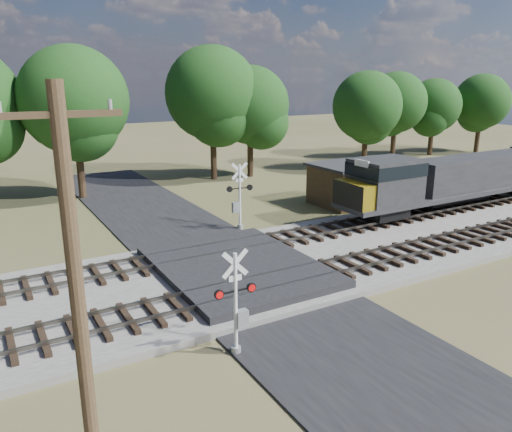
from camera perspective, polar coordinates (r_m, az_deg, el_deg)
ground at (r=23.72m, az=-1.60°, el=-7.15°), size 160.00×160.00×0.00m
ballast_bed at (r=29.77m, az=15.12°, el=-2.56°), size 140.00×10.00×0.30m
road at (r=23.70m, az=-1.60°, el=-7.06°), size 7.00×60.00×0.08m
crossing_panel at (r=24.01m, az=-2.18°, el=-6.05°), size 7.00×9.00×0.62m
track_near at (r=23.59m, az=7.47°, el=-6.33°), size 140.00×2.60×0.33m
track_far at (r=27.46m, az=1.15°, el=-2.97°), size 140.00×2.60×0.33m
crossing_signal_near at (r=17.10m, az=-2.10°, el=-10.85°), size 1.53×0.33×3.80m
crossing_signal_far at (r=30.59m, az=-2.01°, el=1.61°), size 1.70×0.39×4.21m
utility_pole at (r=10.61m, az=-19.65°, el=-9.56°), size 2.25×0.31×9.19m
equipment_shed at (r=37.22m, az=10.13°, el=3.60°), size 4.56×4.56×3.03m
treeline at (r=42.83m, az=-11.54°, el=12.35°), size 81.61×11.29×11.84m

